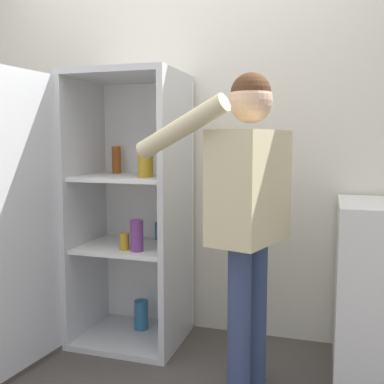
{
  "coord_description": "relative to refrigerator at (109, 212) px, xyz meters",
  "views": [
    {
      "loc": [
        0.94,
        -1.83,
        1.24
      ],
      "look_at": [
        0.16,
        0.65,
        0.95
      ],
      "focal_mm": 42.0,
      "sensor_mm": 36.0,
      "label": 1
    }
  ],
  "objects": [
    {
      "name": "wall_back",
      "position": [
        0.33,
        0.42,
        0.46
      ],
      "size": [
        7.0,
        0.06,
        2.55
      ],
      "color": "silver",
      "rests_on": "ground_plane"
    },
    {
      "name": "refrigerator",
      "position": [
        0.0,
        0.0,
        0.0
      ],
      "size": [
        0.76,
        1.2,
        1.65
      ],
      "color": "silver",
      "rests_on": "ground_plane"
    },
    {
      "name": "person",
      "position": [
        0.88,
        -0.25,
        0.16
      ],
      "size": [
        0.72,
        0.57,
        1.56
      ],
      "color": "#384770",
      "rests_on": "ground_plane"
    }
  ]
}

